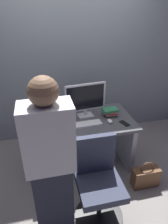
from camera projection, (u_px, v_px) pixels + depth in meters
ground_plane at (83, 163)px, 2.94m from camera, size 9.00×9.00×0.00m
wall_back at (69, 46)px, 3.01m from camera, size 6.40×0.10×3.00m
desk at (83, 135)px, 2.70m from camera, size 1.30×0.75×0.73m
office_chair at (98, 184)px, 2.05m from camera, size 0.52×0.52×0.94m
person_at_desk at (51, 167)px, 1.69m from camera, size 0.40×0.24×1.64m
monitor at (86, 99)px, 2.58m from camera, size 0.54×0.16×0.46m
keyboard at (85, 124)px, 2.49m from camera, size 0.43×0.15×0.02m
mouse at (110, 121)px, 2.55m from camera, size 0.06×0.10×0.03m
cup_near_keyboard at (53, 128)px, 2.35m from camera, size 0.07×0.07×0.10m
cup_by_monitor at (44, 116)px, 2.60m from camera, size 0.08×0.08×0.08m
book_stack at (110, 112)px, 2.69m from camera, size 0.21×0.19×0.10m
cell_phone at (124, 123)px, 2.52m from camera, size 0.11×0.16×0.01m
handbag at (145, 177)px, 2.52m from camera, size 0.34×0.14×0.38m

